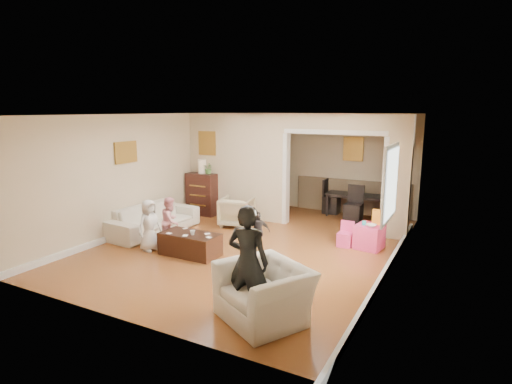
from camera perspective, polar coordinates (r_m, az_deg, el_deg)
The scene contains 27 objects.
floor at distance 8.50m, azimuth -0.64°, elevation -7.19°, with size 7.00×7.00×0.00m, color #A45E2A.
partition_left at distance 10.40m, azimuth -2.58°, elevation 3.58°, with size 2.75×0.18×2.60m, color #CBB594.
partition_right at distance 9.09m, azimuth 18.84°, elevation 1.86°, with size 0.55×0.18×2.60m, color #CBB594.
partition_header at distance 9.30m, azimuth 10.81°, elevation 9.44°, with size 2.22×0.18×0.35m, color #CBB594.
window_pane at distance 6.87m, azimuth 18.09°, elevation 1.13°, with size 0.03×0.95×1.10m, color white.
framed_art_partition at distance 10.70m, azimuth -6.72°, elevation 6.69°, with size 0.45×0.03×0.55m, color brown.
framed_art_sofa_wall at distance 9.26m, azimuth -17.47°, elevation 5.23°, with size 0.03×0.55×0.40m, color brown.
framed_art_alcove at distance 10.92m, azimuth 13.23°, elevation 5.77°, with size 0.45×0.03×0.55m, color brown.
sofa at distance 9.47m, azimuth -13.81°, elevation -3.62°, with size 2.13×0.83×0.62m, color beige.
armchair_back at distance 9.75m, azimuth -2.67°, elevation -2.72°, with size 0.72×0.74×0.67m, color tan.
armchair_front at distance 5.53m, azimuth 1.13°, elevation -13.70°, with size 1.11×0.97×0.72m, color beige.
dresser at distance 10.83m, azimuth -7.33°, elevation -0.26°, with size 0.79×0.44×1.08m, color black.
table_lamp at distance 10.71m, azimuth -7.42°, elevation 3.52°, with size 0.22×0.22×0.36m, color #FFECCF.
potted_plant at distance 10.60m, azimuth -6.53°, elevation 3.26°, with size 0.26×0.22×0.29m, color #4E7936.
coffee_table at distance 7.94m, azimuth -9.04°, elevation -7.09°, with size 1.12×0.56×0.42m, color #331910.
coffee_cup at distance 7.77m, azimuth -8.73°, elevation -5.54°, with size 0.09×0.09×0.09m, color silver.
play_table at distance 8.49m, azimuth 15.31°, elevation -5.94°, with size 0.50×0.50×0.48m, color #FB428A.
cereal_box at distance 8.46m, azimuth 16.39°, elevation -3.33°, with size 0.20×0.07×0.30m, color gold.
cyan_cup at distance 8.39m, azimuth 14.67°, elevation -4.14°, with size 0.08×0.08×0.08m, color #25B5BC.
toy_block at distance 8.56m, azimuth 14.80°, elevation -3.95°, with size 0.08×0.06×0.05m, color red.
play_bowl at distance 8.29m, azimuth 15.56°, elevation -4.47°, with size 0.20×0.20×0.05m, color white.
dining_table at distance 10.91m, azimuth 14.11°, elevation -1.76°, with size 1.68×0.93×0.59m, color black.
adult_person at distance 5.42m, azimuth -1.12°, elevation -9.59°, with size 0.56×0.37×1.53m, color black.
child_kneel_a at distance 8.27m, azimuth -14.47°, elevation -4.44°, with size 0.49×0.32×1.01m, color silver.
child_kneel_b at distance 8.50m, azimuth -11.68°, elevation -3.96°, with size 0.48×0.37×0.99m, color pink.
child_toddler at distance 7.95m, azimuth 0.30°, elevation -5.51°, with size 0.46×0.19×0.79m, color black.
craft_papers at distance 7.84m, azimuth -8.97°, elevation -5.70°, with size 0.91×0.50×0.00m.
Camera 1 is at (3.85, -7.08, 2.70)m, focal length 29.08 mm.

